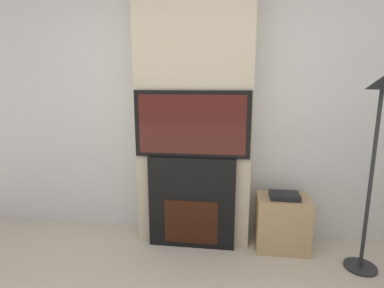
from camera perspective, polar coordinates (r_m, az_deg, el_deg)
The scene contains 6 objects.
wall_back at distance 3.01m, azimuth 0.84°, elevation 7.80°, with size 6.00×0.06×2.70m.
chimney_breast at distance 2.83m, azimuth 0.41°, elevation 7.58°, with size 1.07×0.30×2.70m.
fireplace at distance 2.89m, azimuth -0.00°, elevation -11.00°, with size 0.81×0.15×0.88m.
television at distance 2.70m, azimuth -0.01°, elevation 3.77°, with size 1.05×0.07×0.61m.
floor_lamp at distance 2.73m, azimuth 31.65°, elevation 0.99°, with size 0.26×0.26×1.60m.
media_stand at distance 3.03m, azimuth 16.78°, elevation -14.03°, with size 0.48×0.33×0.56m.
Camera 1 is at (0.36, -0.95, 1.54)m, focal length 28.00 mm.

